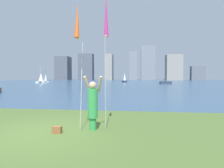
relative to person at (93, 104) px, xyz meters
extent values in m
cube|color=#335170|center=(-1.67, 61.64, -0.97)|extent=(120.00, 115.78, 0.12)
cube|color=#263316|center=(-1.67, 3.76, -0.94)|extent=(120.00, 0.70, 0.02)
cylinder|color=green|center=(0.00, -0.01, -0.70)|extent=(0.24, 0.24, 0.42)
cylinder|color=green|center=(0.00, -0.01, 0.01)|extent=(0.34, 0.34, 1.00)
sphere|color=#D1A889|center=(0.00, -0.01, 0.63)|extent=(0.24, 0.24, 0.24)
cylinder|color=#D1A889|center=(-0.22, 0.13, 0.66)|extent=(0.25, 0.39, 0.58)
cylinder|color=#D1A889|center=(0.22, 0.13, 0.66)|extent=(0.25, 0.39, 0.58)
cylinder|color=#B2B2B7|center=(-0.42, 0.10, 0.63)|extent=(0.02, 0.40, 3.06)
cone|color=#F25919|center=(-0.42, -0.35, 2.72)|extent=(0.16, 0.30, 1.12)
sphere|color=yellow|center=(-0.42, -0.29, 2.17)|extent=(0.06, 0.06, 0.06)
cylinder|color=#B2B2B7|center=(0.42, 0.10, 0.71)|extent=(0.02, 0.20, 3.25)
cone|color=#D83399|center=(0.42, 0.31, 3.08)|extent=(0.16, 0.24, 1.49)
sphere|color=yellow|center=(0.42, 0.27, 2.34)|extent=(0.06, 0.06, 0.06)
cube|color=brown|center=(-1.07, -0.52, -0.80)|extent=(0.30, 0.16, 0.22)
cube|color=silver|center=(-24.74, 43.73, -0.63)|extent=(2.99, 1.14, 0.56)
cylinder|color=silver|center=(-24.74, 43.73, 1.58)|extent=(0.09, 0.09, 3.86)
cone|color=silver|center=(-24.53, 43.69, 0.75)|extent=(1.70, 1.70, 2.21)
cube|color=#333D51|center=(8.97, 42.69, -0.58)|extent=(3.08, 1.53, 0.67)
cylinder|color=#47474C|center=(8.97, 42.69, 1.79)|extent=(0.09, 0.09, 4.05)
cube|color=#333D51|center=(-2.07, 54.42, -0.60)|extent=(1.77, 1.85, 0.63)
cylinder|color=silver|center=(-2.07, 54.42, 1.32)|extent=(0.06, 0.06, 3.21)
cone|color=white|center=(-1.97, 54.31, 0.87)|extent=(1.38, 1.38, 2.30)
cube|color=white|center=(-27.48, 52.23, -0.71)|extent=(1.70, 1.85, 0.41)
cylinder|color=#47474C|center=(-27.48, 52.23, 1.33)|extent=(0.06, 0.06, 3.67)
cone|color=white|center=(-27.39, 52.34, 0.73)|extent=(1.29, 1.29, 2.47)
cube|color=#565B66|center=(-38.18, 95.04, 5.49)|extent=(7.33, 7.32, 12.80)
cube|color=#565B66|center=(-24.91, 93.96, 6.08)|extent=(7.72, 4.53, 13.99)
cube|color=gray|center=(-12.54, 95.21, 5.93)|extent=(3.79, 7.50, 13.68)
cube|color=gray|center=(0.19, 98.77, 6.70)|extent=(3.91, 7.80, 15.22)
cube|color=gray|center=(8.02, 98.45, 8.17)|extent=(7.34, 4.76, 18.17)
cube|color=gray|center=(21.27, 97.11, 5.67)|extent=(7.98, 7.28, 13.17)
cube|color=slate|center=(33.59, 98.28, 2.72)|extent=(6.78, 3.56, 7.26)
camera|label=1|loc=(1.45, -6.39, 0.92)|focal=30.67mm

